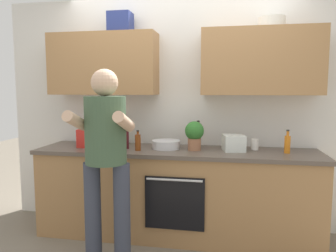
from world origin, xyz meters
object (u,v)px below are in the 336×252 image
grocery_bag_crisps (90,138)px  grocery_bag_produce (234,143)px  bottle_wine (126,137)px  person_standing (106,152)px  bottle_soda (121,136)px  bottle_vinegar (138,142)px  mixing_bowl (166,144)px  knife_block (106,138)px  cup_coffee (255,144)px  bottle_juice (287,144)px  potted_herb (194,134)px  bottle_syrup (198,135)px

grocery_bag_crisps → grocery_bag_produce: grocery_bag_crisps is taller
bottle_wine → grocery_bag_crisps: (-0.42, 0.04, -0.02)m
person_standing → grocery_bag_produce: 1.27m
person_standing → bottle_soda: (-0.16, 0.85, 0.01)m
person_standing → bottle_vinegar: bearing=79.0°
mixing_bowl → grocery_bag_produce: 0.68m
mixing_bowl → knife_block: 0.61m
bottle_wine → knife_block: size_ratio=0.95×
cup_coffee → knife_block: (-1.48, -0.26, 0.07)m
grocery_bag_produce → bottle_juice: bearing=-2.3°
bottle_vinegar → grocery_bag_crisps: bearing=168.3°
mixing_bowl → grocery_bag_crisps: size_ratio=1.40×
grocery_bag_crisps → potted_herb: bearing=0.2°
grocery_bag_crisps → grocery_bag_produce: (1.50, 0.03, -0.02)m
bottle_soda → grocery_bag_crisps: bearing=-151.5°
cup_coffee → grocery_bag_crisps: size_ratio=0.53×
bottle_vinegar → cup_coffee: size_ratio=1.85×
bottle_syrup → grocery_bag_crisps: bearing=-171.7°
person_standing → knife_block: size_ratio=5.52×
bottle_wine → knife_block: knife_block is taller
bottle_wine → bottle_juice: (1.58, 0.05, -0.03)m
bottle_syrup → bottle_soda: (-0.84, -0.01, -0.02)m
bottle_juice → knife_block: (-1.77, -0.14, 0.03)m
grocery_bag_crisps → bottle_soda: bearing=28.5°
bottle_wine → cup_coffee: (1.29, 0.17, -0.06)m
potted_herb → grocery_bag_crisps: 1.11m
bottle_syrup → bottle_soda: 0.85m
cup_coffee → mixing_bowl: cup_coffee is taller
cup_coffee → knife_block: bearing=-170.1°
bottle_wine → bottle_juice: bottle_wine is taller
person_standing → potted_herb: 0.96m
bottle_vinegar → person_standing: bearing=-101.0°
bottle_syrup → bottle_soda: bearing=-179.5°
person_standing → bottle_vinegar: person_standing is taller
bottle_vinegar → potted_herb: potted_herb is taller
bottle_vinegar → mixing_bowl: (0.26, 0.15, -0.04)m
potted_herb → grocery_bag_produce: bearing=3.8°
mixing_bowl → grocery_bag_produce: grocery_bag_produce is taller
bottle_wine → person_standing: bearing=-87.1°
bottle_syrup → cup_coffee: (0.57, -0.04, -0.07)m
person_standing → knife_block: bearing=111.2°
bottle_juice → knife_block: bearing=-175.4°
mixing_bowl → knife_block: knife_block is taller
person_standing → bottle_juice: (1.55, 0.70, 0.00)m
bottle_syrup → knife_block: bearing=-161.7°
bottle_vinegar → bottle_soda: size_ratio=0.76×
bottle_wine → cup_coffee: size_ratio=2.61×
bottle_juice → grocery_bag_crisps: 2.00m
bottle_wine → potted_herb: 0.70m
bottle_soda → knife_block: size_ratio=0.88×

